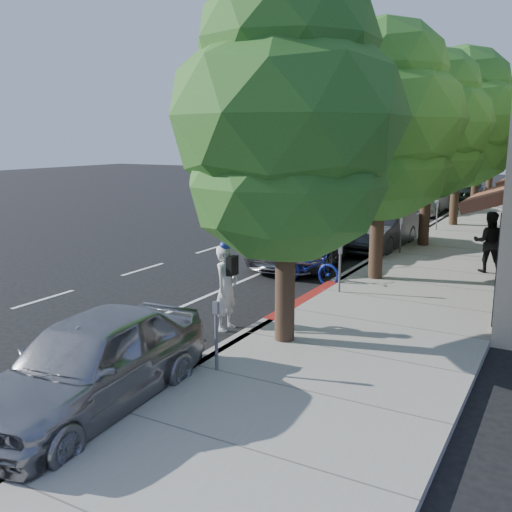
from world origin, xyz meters
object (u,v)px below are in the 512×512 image
Objects in this scene: silver_suv at (306,240)px; white_pickup at (425,197)px; street_tree_0 at (287,123)px; pedestrian at (489,242)px; street_tree_5 at (493,134)px; dark_sedan at (380,229)px; street_tree_4 at (479,135)px; bicycle at (309,266)px; cyclist at (226,288)px; near_car_a at (91,363)px; dark_suv_far at (466,190)px; street_tree_1 at (382,124)px; street_tree_3 at (460,120)px; street_tree_2 at (430,126)px.

white_pickup is (0.41, 15.50, 0.07)m from silver_suv.
street_tree_0 is 3.91× the size of pedestrian.
street_tree_5 is 1.47× the size of dark_sedan.
street_tree_4 is 17.13m from silver_suv.
bicycle is 0.33× the size of white_pickup.
street_tree_5 is 22.98m from silver_suv.
near_car_a is (0.20, -4.28, -0.17)m from cyclist.
dark_sedan is at bearing -90.82° from dark_suv_far.
street_tree_5 is (0.00, 30.00, -0.02)m from street_tree_0.
bicycle is (-1.68, 5.00, -3.95)m from street_tree_0.
street_tree_1 is 17.58m from white_pickup.
street_tree_0 reaches higher than street_tree_4.
street_tree_3 is at bearing -6.10° from cyclist.
white_pickup is 3.17× the size of pedestrian.
street_tree_2 is 1.64× the size of near_car_a.
street_tree_1 is 1.31× the size of silver_suv.
white_pickup is at bearing 96.22° from street_tree_0.
street_tree_5 reaches higher than silver_suv.
street_tree_4 is at bearing 0.05° from bicycle.
cyclist is at bearing -89.87° from dark_sedan.
white_pickup reaches higher than dark_sedan.
pedestrian is (4.37, 8.06, 0.13)m from cyclist.
street_tree_2 is 12.33m from cyclist.
dark_suv_far is at bearing 85.88° from near_car_a.
white_pickup reaches higher than near_car_a.
bicycle is at bearing -97.36° from street_tree_3.
dark_sedan is 0.82× the size of white_pickup.
pedestrian is (2.77, -21.60, -3.36)m from street_tree_5.
silver_suv is 15.51m from white_pickup.
street_tree_2 is at bearing -62.25° from pedestrian.
bicycle is (-1.68, -1.00, -4.06)m from street_tree_1.
dark_sedan is at bearing 63.04° from silver_suv.
bicycle is at bearing -103.49° from street_tree_2.
street_tree_3 reaches higher than street_tree_2.
street_tree_4 is 7.11m from dark_suv_far.
pedestrian is at bearing -52.45° from street_tree_2.
street_tree_4 is 3.73× the size of pedestrian.
street_tree_2 is at bearing -77.04° from white_pickup.
silver_suv is at bearing -105.52° from street_tree_3.
dark_sedan is 4.93m from pedestrian.
street_tree_2 is at bearing 80.87° from near_car_a.
street_tree_5 is at bearing -0.82° from dark_suv_far.
bicycle is (-1.68, -13.00, -4.48)m from street_tree_3.
street_tree_0 is 1.50× the size of dark_sedan.
street_tree_2 is 4.01× the size of pedestrian.
street_tree_1 is at bearing 31.04° from pedestrian.
street_tree_3 is at bearing -63.25° from white_pickup.
street_tree_0 is 1.60× the size of near_car_a.
street_tree_5 is 3.92m from dark_suv_far.
street_tree_1 is 1.63× the size of near_car_a.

